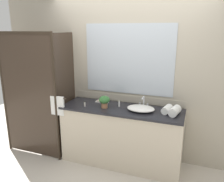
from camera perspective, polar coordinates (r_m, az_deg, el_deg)
name	(u,v)px	position (r m, az deg, el deg)	size (l,w,h in m)	color
ground_plane	(121,162)	(3.75, 2.25, -17.42)	(8.00, 8.00, 0.00)	beige
wall_back_with_mirror	(129,77)	(3.56, 4.20, 3.60)	(4.40, 0.06, 2.60)	#B2A893
vanity_cabinet	(121,136)	(3.54, 2.38, -11.19)	(1.80, 0.58, 0.90)	beige
shower_enclosure	(41,95)	(3.74, -17.47, -0.99)	(1.20, 0.59, 2.00)	#2D2319
sink_basin	(141,108)	(3.27, 7.26, -4.37)	(0.40, 0.30, 0.07)	white
faucet	(144,103)	(3.42, 7.95, -3.06)	(0.17, 0.16, 0.17)	silver
potted_plant	(104,101)	(3.34, -1.94, -2.47)	(0.16, 0.16, 0.18)	#B77A51
soap_dish	(99,101)	(3.64, -3.33, -2.54)	(0.10, 0.07, 0.04)	silver
amenity_bottle_lotion	(108,100)	(3.59, -1.05, -2.39)	(0.03, 0.03, 0.08)	white
amenity_bottle_shampoo	(119,104)	(3.41, 1.81, -3.22)	(0.03, 0.03, 0.10)	white
amenity_bottle_body_wash	(85,104)	(3.44, -6.89, -3.25)	(0.03, 0.03, 0.08)	silver
rolled_towel_near_edge	(175,111)	(3.19, 15.53, -4.86)	(0.12, 0.12, 0.23)	white
rolled_towel_middle	(167,109)	(3.25, 13.68, -4.49)	(0.10, 0.10, 0.21)	white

